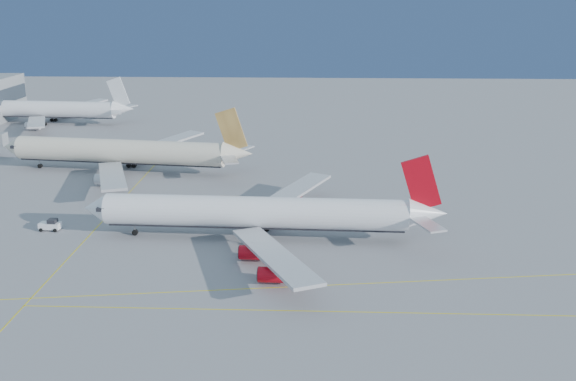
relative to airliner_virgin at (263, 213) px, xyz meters
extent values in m
plane|color=slate|center=(7.34, -13.94, -4.97)|extent=(500.00, 500.00, 0.00)
cube|color=gray|center=(-76.66, 58.06, 0.23)|extent=(3.20, 3.60, 3.40)
cube|color=#D1C50B|center=(12.34, -27.94, -4.96)|extent=(90.00, 0.18, 0.02)
cube|color=#D1C50B|center=(7.34, -19.94, -4.96)|extent=(118.86, 16.88, 0.02)
cube|color=#D1C50B|center=(-32.66, 16.06, -4.96)|extent=(0.18, 140.00, 0.02)
cylinder|color=white|center=(-1.46, 0.05, 0.17)|extent=(55.47, 7.62, 5.73)
cone|color=white|center=(-31.27, 1.07, 0.17)|extent=(4.64, 5.88, 5.73)
cone|color=white|center=(29.64, -1.01, 0.76)|extent=(7.10, 5.68, 5.44)
cube|color=black|center=(-29.39, 1.01, 0.76)|extent=(1.77, 5.49, 0.69)
cube|color=#B7B7BC|center=(3.00, -16.15, -1.41)|extent=(16.31, 28.23, 0.54)
cube|color=#B7B7BC|center=(4.10, 15.91, -1.41)|extent=(17.92, 27.68, 0.54)
cube|color=#B10714|center=(28.16, -0.96, 6.29)|extent=(7.61, 0.70, 10.45)
cylinder|color=gray|center=(-24.12, 0.83, -3.29)|extent=(0.24, 0.24, 2.27)
cylinder|color=black|center=(-24.12, 0.83, -4.43)|extent=(1.11, 0.73, 1.09)
cylinder|color=gray|center=(-0.61, -4.03, -3.29)|extent=(0.32, 0.32, 2.27)
cylinder|color=black|center=(-0.61, -4.03, -4.43)|extent=(1.12, 0.93, 1.09)
cylinder|color=gray|center=(-0.33, 4.06, -3.29)|extent=(0.32, 0.32, 2.27)
cylinder|color=black|center=(-0.33, 4.06, -4.43)|extent=(1.12, 0.93, 1.09)
cylinder|color=#B10714|center=(-0.82, -10.86, -3.26)|extent=(4.82, 2.63, 2.47)
cylinder|color=#B10714|center=(3.08, -19.59, -3.26)|extent=(4.82, 2.63, 2.47)
cylinder|color=#B10714|center=(-0.07, 10.89, -3.26)|extent=(4.82, 2.63, 2.47)
cylinder|color=#B10714|center=(4.41, 19.34, -3.26)|extent=(4.82, 2.63, 2.47)
cylinder|color=beige|center=(-39.64, 44.99, 0.37)|extent=(54.26, 12.25, 5.91)
cone|color=beige|center=(-68.68, 48.45, 0.37)|extent=(5.33, 6.42, 5.91)
cone|color=beige|center=(-9.25, 41.37, 0.99)|extent=(7.87, 6.44, 5.62)
cube|color=black|center=(-66.73, 48.22, 0.99)|extent=(2.31, 5.77, 0.73)
cube|color=#B7B7BC|center=(-36.59, 28.22, -1.25)|extent=(14.60, 29.19, 0.57)
cube|color=#B7B7BC|center=(-32.73, 60.58, -1.25)|extent=(20.22, 27.31, 0.57)
cube|color=gold|center=(-10.79, 41.56, 6.78)|extent=(7.98, 1.41, 10.97)
cylinder|color=gray|center=(-61.60, 47.61, -3.21)|extent=(0.25, 0.25, 2.39)
cylinder|color=black|center=(-61.60, 47.61, -4.40)|extent=(1.22, 0.86, 1.14)
cylinder|color=gray|center=(-39.10, 40.70, -3.21)|extent=(0.33, 0.33, 2.39)
cylinder|color=black|center=(-39.10, 40.70, -4.40)|extent=(1.24, 1.06, 1.14)
cylinder|color=gray|center=(-38.11, 49.04, -3.21)|extent=(0.33, 0.33, 2.39)
cylinder|color=black|center=(-38.11, 49.04, -4.40)|extent=(1.24, 1.06, 1.14)
cylinder|color=#B7B7BC|center=(-39.20, 31.45, -3.20)|extent=(5.25, 3.16, 2.59)
cylinder|color=#B7B7BC|center=(-36.03, 58.05, -3.20)|extent=(5.25, 3.16, 2.59)
cylinder|color=white|center=(-83.96, 106.23, 0.12)|extent=(50.15, 8.82, 5.59)
cone|color=white|center=(-55.58, 104.38, 0.72)|extent=(7.32, 5.75, 5.31)
cube|color=#B7B7BC|center=(-80.38, 90.82, -1.42)|extent=(14.97, 26.88, 0.55)
cube|color=#B7B7BC|center=(-78.41, 121.05, -1.42)|extent=(17.82, 25.94, 0.55)
cube|color=silver|center=(-57.07, 104.48, 6.26)|extent=(7.69, 0.95, 10.56)
cylinder|color=gray|center=(-83.22, 102.18, -3.27)|extent=(0.32, 0.32, 2.30)
cylinder|color=black|center=(-83.22, 102.18, -4.42)|extent=(1.15, 0.97, 1.10)
cylinder|color=gray|center=(-82.70, 110.15, -3.27)|extent=(0.32, 0.32, 2.30)
cylinder|color=black|center=(-82.70, 110.15, -4.42)|extent=(1.15, 0.97, 1.10)
cylinder|color=#B7B7BC|center=(-83.01, 93.69, -3.29)|extent=(4.94, 2.80, 2.49)
cylinder|color=#B7B7BC|center=(-81.39, 118.54, -3.29)|extent=(4.94, 2.80, 2.49)
cube|color=white|center=(-41.07, 2.90, -4.09)|extent=(4.01, 2.13, 1.18)
cube|color=black|center=(-40.49, 2.87, -3.20)|extent=(1.64, 1.73, 0.88)
cylinder|color=black|center=(-42.49, 1.92, -4.63)|extent=(0.70, 0.37, 0.69)
cylinder|color=black|center=(-42.40, 3.98, -4.63)|extent=(0.70, 0.37, 0.69)
cylinder|color=black|center=(-39.74, 1.81, -4.63)|extent=(0.70, 0.37, 0.69)
cylinder|color=black|center=(-39.66, 3.87, -4.63)|extent=(0.70, 0.37, 0.69)
camera|label=1|loc=(8.87, -110.18, 38.33)|focal=40.00mm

